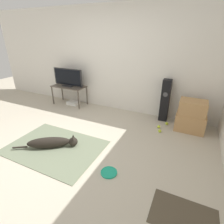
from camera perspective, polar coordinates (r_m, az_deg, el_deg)
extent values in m
plane|color=#BCB29E|center=(3.38, -15.00, -11.07)|extent=(12.00, 12.00, 0.00)
cube|color=silver|center=(4.59, 0.62, 16.41)|extent=(8.00, 0.06, 2.55)
cube|color=slate|center=(3.43, -18.09, -10.81)|extent=(1.68, 1.19, 0.01)
ellipsoid|color=black|center=(3.39, -19.89, -9.37)|extent=(0.74, 0.56, 0.21)
sphere|color=black|center=(3.33, -12.55, -9.44)|extent=(0.16, 0.16, 0.16)
cone|color=black|center=(3.32, -12.57, -7.72)|extent=(0.05, 0.05, 0.07)
cone|color=black|center=(3.24, -12.68, -8.56)|extent=(0.05, 0.05, 0.07)
cylinder|color=black|center=(3.57, -27.84, -10.16)|extent=(0.23, 0.16, 0.03)
cylinder|color=#199E7A|center=(2.77, -1.02, -19.13)|extent=(0.25, 0.25, 0.02)
torus|color=#199E7A|center=(2.76, -1.02, -19.02)|extent=(0.25, 0.25, 0.02)
cube|color=tan|center=(4.08, 24.11, -2.99)|extent=(0.59, 0.44, 0.37)
cube|color=tan|center=(3.94, 24.87, 1.28)|extent=(0.53, 0.39, 0.30)
cube|color=black|center=(4.22, 16.96, 3.62)|extent=(0.19, 0.19, 0.99)
cylinder|color=#4C4C51|center=(4.07, 17.02, 5.45)|extent=(0.10, 0.00, 0.10)
cube|color=brown|center=(5.14, -13.93, 8.14)|extent=(0.96, 0.47, 0.02)
cylinder|color=brown|center=(5.37, -18.79, 5.17)|extent=(0.04, 0.04, 0.52)
cylinder|color=brown|center=(4.80, -10.89, 3.84)|extent=(0.04, 0.04, 0.52)
cylinder|color=brown|center=(5.65, -15.96, 6.48)|extent=(0.04, 0.04, 0.52)
cylinder|color=brown|center=(5.12, -8.20, 5.33)|extent=(0.04, 0.04, 0.52)
cube|color=#232326|center=(5.13, -13.95, 8.38)|extent=(0.32, 0.20, 0.02)
cube|color=#232326|center=(5.08, -14.18, 11.03)|extent=(0.92, 0.04, 0.46)
cube|color=black|center=(5.07, -14.32, 10.98)|extent=(0.84, 0.01, 0.42)
sphere|color=#C6E033|center=(3.83, 15.33, -5.96)|extent=(0.07, 0.07, 0.07)
sphere|color=#C6E033|center=(3.99, 15.03, -4.63)|extent=(0.07, 0.07, 0.07)
sphere|color=#C6E033|center=(4.18, 17.44, -3.60)|extent=(0.07, 0.07, 0.07)
cube|color=white|center=(5.24, -12.60, 2.90)|extent=(0.33, 0.23, 0.09)
cube|color=#4C4233|center=(2.47, 22.33, -28.90)|extent=(0.74, 0.50, 0.01)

